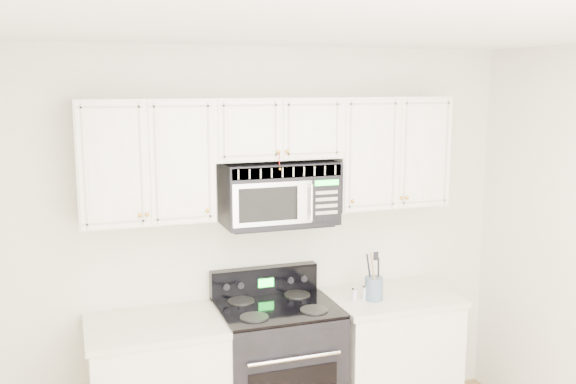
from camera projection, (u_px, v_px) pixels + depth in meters
name	position (u px, v px, depth m)	size (l,w,h in m)	color
room	(386.00, 332.00, 2.77)	(3.51, 3.51, 2.61)	olive
base_cabinet_right	(389.00, 361.00, 4.51)	(0.86, 0.65, 0.92)	white
range	(277.00, 371.00, 4.23)	(0.75, 0.68, 1.12)	black
upper_cabinets	(274.00, 150.00, 4.14)	(2.44, 0.37, 0.75)	white
microwave	(279.00, 193.00, 4.17)	(0.74, 0.42, 0.41)	black
utensil_crock	(374.00, 288.00, 4.30)	(0.12, 0.12, 0.33)	#4F5A6C
shaker_salt	(355.00, 294.00, 4.28)	(0.04, 0.04, 0.10)	silver
shaker_pepper	(365.00, 292.00, 4.31)	(0.04, 0.04, 0.10)	silver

